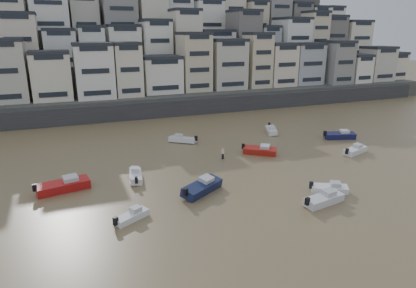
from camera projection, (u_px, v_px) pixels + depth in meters
name	position (u px, v px, depth m)	size (l,w,h in m)	color
harbor_wall	(165.00, 108.00, 80.50)	(140.00, 3.00, 3.50)	#38383A
hillside	(145.00, 47.00, 114.32)	(141.04, 66.00, 50.00)	#4C4C47
boat_a	(324.00, 198.00, 39.72)	(5.27, 1.73, 1.44)	silver
boat_b	(330.00, 188.00, 42.58)	(4.44, 1.45, 1.21)	white
boat_c	(202.00, 186.00, 42.44)	(6.19, 2.02, 1.69)	#131B3D
boat_d	(355.00, 149.00, 56.18)	(5.06, 1.66, 1.38)	silver
boat_e	(260.00, 150.00, 55.82)	(5.41, 1.77, 1.48)	maroon
boat_f	(135.00, 175.00, 46.30)	(4.84, 1.58, 1.32)	silver
boat_g	(340.00, 134.00, 63.85)	(5.68, 1.86, 1.55)	#161845
boat_h	(182.00, 138.00, 61.82)	(5.07, 1.66, 1.38)	silver
boat_i	(271.00, 129.00, 67.49)	(5.19, 1.70, 1.42)	silver
boat_j	(132.00, 215.00, 36.37)	(4.02, 1.32, 1.10)	silver
boat_k	(63.00, 184.00, 42.88)	(6.41, 2.10, 1.75)	#A51414
person_pink	(223.00, 153.00, 53.71)	(0.44, 0.44, 1.74)	beige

